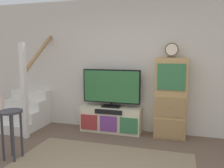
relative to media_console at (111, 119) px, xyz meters
The scene contains 7 objects.
back_wall 1.17m from the media_console, 41.69° to the left, with size 6.40×0.12×2.70m, color beige.
media_console is the anchor object (origin of this frame).
television 0.66m from the media_console, 90.00° to the left, with size 1.19×0.22×0.77m.
side_cabinet 1.28m from the media_console, ahead, with size 0.58×0.38×1.52m.
desk_clock 1.82m from the media_console, ahead, with size 0.24×0.08×0.27m.
staircase 1.94m from the media_console, behind, with size 1.00×1.36×2.20m.
bar_stool_near 1.96m from the media_console, 123.66° to the right, with size 0.34×0.34×0.76m.
Camera 1 is at (1.03, -2.24, 1.62)m, focal length 37.39 mm.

